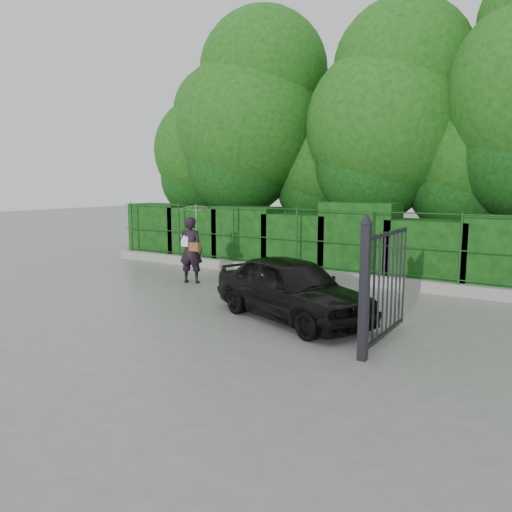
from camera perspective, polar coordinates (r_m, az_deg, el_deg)
The scene contains 8 objects.
ground at distance 11.64m, azimuth -7.60°, elevation -5.78°, with size 80.00×80.00×0.00m, color gray.
kerb at distance 15.25m, azimuth 3.28°, elevation -1.75°, with size 14.00×0.25×0.30m, color #9E9E99.
fence at distance 15.00m, azimuth 4.05°, elevation 2.12°, with size 14.13×0.06×1.80m.
hedge at distance 16.01m, azimuth 4.98°, elevation 1.78°, with size 14.20×1.20×2.25m.
trees at distance 17.57m, azimuth 12.07°, elevation 14.05°, with size 17.10×6.15×8.08m.
gate at distance 8.51m, azimuth 13.39°, elevation -3.01°, with size 0.22×2.33×2.36m.
woman at distance 14.16m, azimuth -7.17°, elevation 2.62°, with size 1.01×0.95×2.24m.
car at distance 10.40m, azimuth 4.11°, elevation -3.67°, with size 1.57×3.91×1.33m, color black.
Camera 1 is at (7.27, -8.63, 2.84)m, focal length 35.00 mm.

